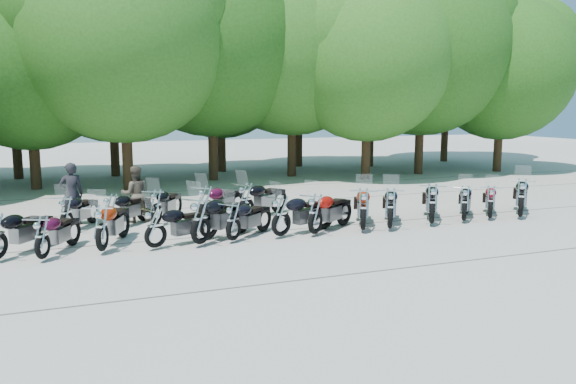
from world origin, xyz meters
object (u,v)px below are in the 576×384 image
object	(u,v)px
motorcycle_9	(390,207)
rider_0	(72,194)
motorcycle_7	(315,212)
motorcycle_16	(156,206)
motorcycle_17	(206,203)
motorcycle_14	(66,213)
motorcycle_8	(363,208)
motorcycle_6	(281,214)
motorcycle_2	(102,226)
motorcycle_11	(465,202)
motorcycle_12	(491,201)
motorcycle_4	(201,219)
motorcycle_3	(155,226)
motorcycle_10	(432,202)
motorcycle_1	(42,236)
motorcycle_13	(521,196)
motorcycle_18	(246,200)
rider_1	(135,194)
motorcycle_15	(112,210)
motorcycle_5	(233,220)

from	to	relation	value
motorcycle_9	rider_0	bearing A→B (deg)	6.33
motorcycle_7	rider_0	xyz separation A→B (m)	(-6.19, 3.95, 0.28)
motorcycle_9	motorcycle_16	xyz separation A→B (m)	(-6.14, 2.93, -0.07)
motorcycle_17	motorcycle_14	bearing A→B (deg)	47.73
motorcycle_8	motorcycle_6	bearing A→B (deg)	24.81
motorcycle_6	motorcycle_17	distance (m)	2.89
motorcycle_2	motorcycle_9	xyz separation A→B (m)	(7.79, -0.23, 0.02)
motorcycle_11	motorcycle_12	size ratio (longest dim) A/B	1.05
motorcycle_6	motorcycle_7	bearing A→B (deg)	-117.61
motorcycle_4	motorcycle_12	world-z (taller)	motorcycle_4
motorcycle_3	rider_0	bearing A→B (deg)	2.99
motorcycle_10	motorcycle_1	bearing A→B (deg)	34.33
motorcycle_1	motorcycle_2	bearing A→B (deg)	-144.90
motorcycle_2	motorcycle_4	world-z (taller)	motorcycle_4
motorcycle_17	motorcycle_11	bearing A→B (deg)	-150.26
rider_0	motorcycle_16	bearing A→B (deg)	150.59
motorcycle_13	motorcycle_17	size ratio (longest dim) A/B	1.09
motorcycle_17	rider_0	bearing A→B (deg)	28.11
motorcycle_13	motorcycle_18	xyz separation A→B (m)	(-8.17, 2.69, -0.05)
motorcycle_3	motorcycle_11	distance (m)	9.22
motorcycle_10	motorcycle_12	size ratio (longest dim) A/B	1.16
motorcycle_3	motorcycle_6	distance (m)	3.31
motorcycle_7	motorcycle_10	bearing A→B (deg)	-126.05
motorcycle_2	motorcycle_1	bearing A→B (deg)	30.76
motorcycle_4	motorcycle_18	distance (m)	3.27
motorcycle_2	motorcycle_8	distance (m)	6.96
rider_1	motorcycle_11	bearing A→B (deg)	160.97
motorcycle_15	motorcycle_16	size ratio (longest dim) A/B	0.98
motorcycle_8	motorcycle_9	xyz separation A→B (m)	(0.83, -0.08, -0.01)
motorcycle_8	motorcycle_16	world-z (taller)	motorcycle_8
motorcycle_18	motorcycle_15	bearing A→B (deg)	54.97
motorcycle_11	motorcycle_13	distance (m)	2.03
motorcycle_17	motorcycle_18	xyz separation A→B (m)	(1.25, 0.01, 0.02)
motorcycle_5	motorcycle_18	bearing A→B (deg)	-64.19
motorcycle_2	motorcycle_11	xyz separation A→B (m)	(10.47, -0.07, -0.03)
motorcycle_7	motorcycle_8	distance (m)	1.45
motorcycle_13	motorcycle_17	xyz separation A→B (m)	(-9.42, 2.68, -0.06)
motorcycle_11	motorcycle_16	size ratio (longest dim) A/B	1.03
motorcycle_11	motorcycle_2	bearing A→B (deg)	40.20
motorcycle_12	motorcycle_15	bearing A→B (deg)	26.92
motorcycle_1	motorcycle_11	size ratio (longest dim) A/B	0.92
motorcycle_15	rider_0	size ratio (longest dim) A/B	1.14
motorcycle_9	motorcycle_18	xyz separation A→B (m)	(-3.47, 2.69, -0.01)
motorcycle_14	motorcycle_17	distance (m)	3.89
motorcycle_10	motorcycle_7	bearing A→B (deg)	33.90
motorcycle_4	motorcycle_13	bearing A→B (deg)	-130.08
motorcycle_13	motorcycle_16	xyz separation A→B (m)	(-10.84, 2.94, -0.10)
motorcycle_15	motorcycle_17	world-z (taller)	motorcycle_17
motorcycle_8	motorcycle_17	distance (m)	4.68
motorcycle_9	motorcycle_12	xyz separation A→B (m)	(3.69, 0.20, -0.08)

